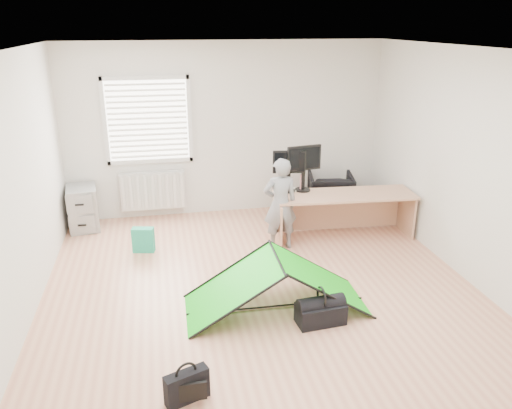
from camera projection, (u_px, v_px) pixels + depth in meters
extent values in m
plane|color=tan|center=(263.00, 293.00, 5.78)|extent=(5.50, 5.50, 0.00)
cube|color=silver|center=(227.00, 130.00, 7.84)|extent=(5.00, 0.02, 2.70)
cube|color=silver|center=(148.00, 121.00, 7.51)|extent=(1.20, 0.06, 1.20)
cube|color=silver|center=(153.00, 191.00, 7.86)|extent=(1.00, 0.12, 0.60)
cube|color=tan|center=(343.00, 216.00, 7.14)|extent=(2.01, 0.76, 0.67)
cube|color=#939697|center=(83.00, 208.00, 7.48)|extent=(0.49, 0.61, 0.65)
cube|color=black|center=(289.00, 177.00, 7.05)|extent=(0.47, 0.17, 0.44)
cube|color=black|center=(303.00, 174.00, 7.08)|extent=(0.52, 0.20, 0.49)
cube|color=beige|center=(286.00, 191.00, 7.10)|extent=(0.42, 0.26, 0.02)
cylinder|color=#B36465|center=(302.00, 182.00, 7.14)|extent=(0.07, 0.07, 0.23)
imported|color=black|center=(330.00, 193.00, 8.12)|extent=(0.83, 0.85, 0.65)
imported|color=gray|center=(280.00, 204.00, 6.73)|extent=(0.47, 0.31, 1.28)
cube|color=#B9BEC2|center=(361.00, 201.00, 8.33)|extent=(0.57, 0.50, 0.27)
cube|color=#21A078|center=(143.00, 240.00, 6.76)|extent=(0.31, 0.18, 0.34)
cube|color=black|center=(187.00, 386.00, 4.10)|extent=(0.39, 0.24, 0.28)
cube|color=silver|center=(248.00, 287.00, 5.81)|extent=(0.14, 0.14, 0.11)
cube|color=black|center=(321.00, 314.00, 5.18)|extent=(0.52, 0.30, 0.22)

